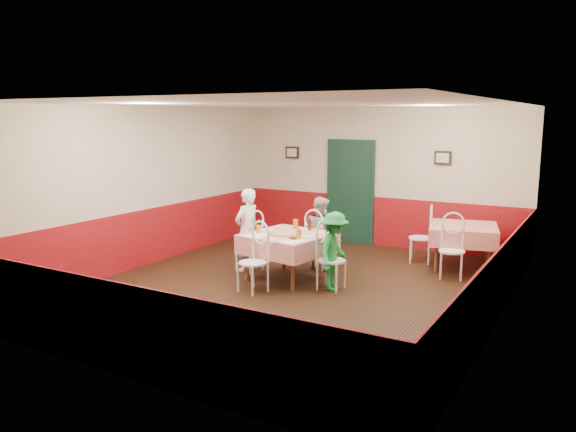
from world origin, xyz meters
The scene contains 39 objects.
floor centered at (0.00, 0.00, 0.00)m, with size 7.00×7.00×0.00m, color black.
ceiling centered at (0.00, 0.00, 2.80)m, with size 7.00×7.00×0.00m, color white.
back_wall centered at (0.00, 3.50, 1.40)m, with size 6.00×0.10×2.80m, color beige.
front_wall centered at (0.00, -3.50, 1.40)m, with size 6.00×0.10×2.80m, color beige.
left_wall centered at (-3.00, 0.00, 1.40)m, with size 0.10×7.00×2.80m, color beige.
right_wall centered at (3.00, 0.00, 1.40)m, with size 0.10×7.00×2.80m, color beige.
wainscot_back centered at (0.00, 3.48, 0.50)m, with size 6.00×0.03×1.00m, color maroon.
wainscot_front centered at (0.00, -3.48, 0.50)m, with size 6.00×0.03×1.00m, color maroon.
wainscot_left centered at (-2.98, 0.00, 0.50)m, with size 0.03×7.00×1.00m, color maroon.
wainscot_right centered at (2.98, 0.00, 0.50)m, with size 0.03×7.00×1.00m, color maroon.
door centered at (-0.60, 3.45, 1.05)m, with size 0.96×0.06×2.10m, color black.
picture_left centered at (-2.00, 3.45, 1.85)m, with size 0.32×0.03×0.26m, color black.
picture_right centered at (1.30, 3.45, 1.85)m, with size 0.32×0.03×0.26m, color black.
thermostat centered at (-1.90, 3.45, 1.50)m, with size 0.10×0.03×0.10m, color white.
main_table centered at (-0.32, 0.38, 0.38)m, with size 1.22×1.22×0.77m, color red.
second_table centered at (1.96, 2.55, 0.38)m, with size 1.12×1.12×0.77m, color red.
chair_left centered at (-1.16, 0.51, 0.45)m, with size 0.42×0.42×0.90m, color white, non-canonical shape.
chair_right centered at (0.52, 0.26, 0.45)m, with size 0.42×0.42×0.90m, color white, non-canonical shape.
chair_far centered at (-0.20, 1.22, 0.45)m, with size 0.42×0.42×0.90m, color white, non-canonical shape.
chair_near centered at (-0.45, -0.46, 0.45)m, with size 0.42×0.42×0.90m, color white, non-canonical shape.
chair_second_a centered at (1.21, 2.55, 0.45)m, with size 0.42×0.42×0.90m, color white, non-canonical shape.
chair_second_b centered at (1.96, 1.80, 0.45)m, with size 0.42×0.42×0.90m, color white, non-canonical shape.
pizza centered at (-0.33, 0.31, 0.78)m, with size 0.47×0.47×0.03m, color #B74723.
plate_left centered at (-0.74, 0.43, 0.77)m, with size 0.25×0.25×0.01m, color white.
plate_right centered at (0.06, 0.33, 0.77)m, with size 0.25×0.25×0.01m, color white.
plate_far centered at (-0.24, 0.79, 0.77)m, with size 0.25×0.25×0.01m, color white.
glass_a centered at (-0.77, 0.19, 0.82)m, with size 0.07×0.07×0.13m, color #BF7219.
glass_b centered at (0.03, 0.11, 0.84)m, with size 0.08×0.08×0.15m, color #BF7219.
glass_c centered at (-0.43, 0.83, 0.84)m, with size 0.08×0.08×0.15m, color #BF7219.
beer_bottle centered at (-0.14, 0.77, 0.87)m, with size 0.06×0.06×0.22m, color #381C0A.
shaker_a centered at (-0.80, 0.05, 0.81)m, with size 0.04×0.04×0.09m, color silver.
shaker_b centered at (-0.73, -0.02, 0.81)m, with size 0.04×0.04×0.09m, color silver.
shaker_c centered at (-0.84, 0.09, 0.81)m, with size 0.04×0.04×0.09m, color #B23319.
menu_left centered at (-0.70, 0.01, 0.76)m, with size 0.30×0.40×0.00m, color white.
menu_right centered at (0.02, -0.04, 0.76)m, with size 0.30×0.40×0.00m, color white.
wallet centered at (-0.04, 0.07, 0.77)m, with size 0.11×0.09×0.02m, color black.
diner_left centered at (-1.21, 0.52, 0.71)m, with size 0.52×0.34×1.42m, color gray.
diner_far centered at (-0.19, 1.27, 0.63)m, with size 0.61×0.48×1.26m, color gray.
diner_right centered at (0.57, 0.25, 0.61)m, with size 0.78×0.45×1.21m, color gray.
Camera 1 is at (4.12, -7.27, 2.61)m, focal length 35.00 mm.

